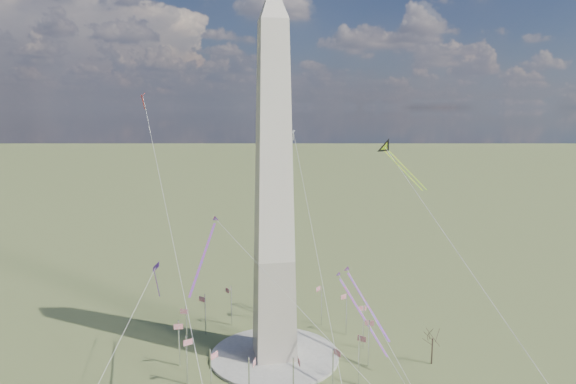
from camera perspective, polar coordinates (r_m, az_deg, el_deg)
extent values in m
plane|color=#505A2D|center=(151.02, -1.50, -17.85)|extent=(2000.00, 2000.00, 0.00)
cylinder|color=#B2ACA3|center=(150.83, -1.50, -17.71)|extent=(36.00, 36.00, 0.80)
cylinder|color=silver|center=(154.19, 8.38, -14.67)|extent=(0.36, 0.36, 13.00)
cube|color=red|center=(153.25, 8.27, -12.67)|extent=(2.40, 0.08, 1.50)
cylinder|color=silver|center=(162.24, 6.51, -13.38)|extent=(0.36, 0.36, 13.00)
cube|color=red|center=(161.20, 6.24, -11.50)|extent=(2.25, 0.99, 1.50)
cylinder|color=silver|center=(168.25, 3.75, -12.48)|extent=(0.36, 0.36, 13.00)
cube|color=red|center=(166.97, 3.38, -10.70)|extent=(1.75, 1.75, 1.50)
cylinder|color=silver|center=(171.55, 0.47, -12.02)|extent=(0.36, 0.36, 13.00)
cube|color=red|center=(169.93, 0.04, -10.32)|extent=(0.99, 2.25, 1.50)
cylinder|color=silver|center=(171.80, -2.99, -12.00)|extent=(0.36, 0.36, 13.00)
cube|color=red|center=(169.78, -3.45, -10.36)|extent=(0.08, 2.40, 1.50)
cylinder|color=silver|center=(168.98, -6.31, -12.42)|extent=(0.36, 0.36, 13.00)
cube|color=red|center=(166.54, -6.75, -10.81)|extent=(0.99, 2.25, 1.50)
cylinder|color=silver|center=(163.36, -9.17, -13.27)|extent=(0.36, 0.36, 13.00)
cube|color=red|center=(160.53, -9.54, -11.66)|extent=(1.75, 1.75, 1.50)
cylinder|color=silver|center=(155.58, -11.20, -14.53)|extent=(0.36, 0.36, 13.00)
cube|color=red|center=(152.42, -11.46, -12.89)|extent=(2.25, 0.99, 1.50)
cylinder|color=silver|center=(146.56, -12.01, -16.11)|extent=(0.36, 0.36, 13.00)
cube|color=red|center=(143.19, -12.09, -14.42)|extent=(2.40, 0.08, 1.50)
cylinder|color=silver|center=(137.59, -11.20, -17.86)|extent=(0.36, 0.36, 13.00)
cube|color=red|center=(134.17, -11.05, -16.08)|extent=(2.25, 0.99, 1.50)
cylinder|color=silver|center=(130.17, -8.57, -19.46)|extent=(0.36, 0.36, 13.00)
cube|color=red|center=(126.92, -8.18, -17.55)|extent=(1.75, 1.75, 1.50)
cylinder|color=silver|center=(125.79, -4.35, -20.48)|extent=(0.36, 0.36, 13.00)
cube|color=red|center=(122.93, -3.76, -18.41)|extent=(0.99, 2.25, 1.50)
cylinder|color=silver|center=(125.45, 0.59, -20.54)|extent=(0.36, 0.36, 13.00)
cube|color=red|center=(123.13, 1.22, -18.34)|extent=(0.08, 2.40, 1.50)
cylinder|color=silver|center=(129.23, 5.00, -19.62)|extent=(0.36, 0.36, 13.00)
cube|color=red|center=(127.48, 5.51, -17.36)|extent=(0.99, 2.25, 1.50)
cylinder|color=silver|center=(136.26, 7.90, -18.05)|extent=(0.36, 0.36, 13.00)
cube|color=red|center=(134.97, 8.20, -15.83)|extent=(1.75, 1.75, 1.50)
cylinder|color=silver|center=(145.09, 8.97, -16.29)|extent=(0.36, 0.36, 13.00)
cube|color=red|center=(144.07, 9.05, -14.17)|extent=(2.25, 0.99, 1.50)
cylinder|color=#4D3E2F|center=(150.94, 15.71, -16.66)|extent=(0.38, 0.38, 7.40)
cube|color=yellow|center=(152.45, 13.11, 2.42)|extent=(6.88, 13.09, 10.12)
cube|color=yellow|center=(151.03, 12.66, 2.38)|extent=(6.88, 13.09, 10.12)
cube|color=#471B7A|center=(145.92, -14.46, -8.07)|extent=(1.82, 3.11, 2.69)
cube|color=red|center=(147.29, -14.39, -9.72)|extent=(1.32, 3.33, 9.29)
cube|color=red|center=(129.51, 8.84, -12.36)|extent=(5.29, 17.48, 11.25)
cube|color=red|center=(126.40, -9.44, -7.22)|extent=(7.54, 19.09, 12.61)
cube|color=red|center=(148.39, 8.24, -13.42)|extent=(7.21, 22.21, 14.41)
cube|color=red|center=(162.74, -15.83, 10.28)|extent=(1.41, 2.22, 1.80)
cube|color=red|center=(162.71, -15.80, 9.59)|extent=(0.93, 1.49, 4.14)
cube|color=white|center=(186.74, 0.60, 6.74)|extent=(1.28, 1.39, 1.41)
cube|color=white|center=(186.82, 0.59, 6.27)|extent=(0.37, 1.23, 3.22)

